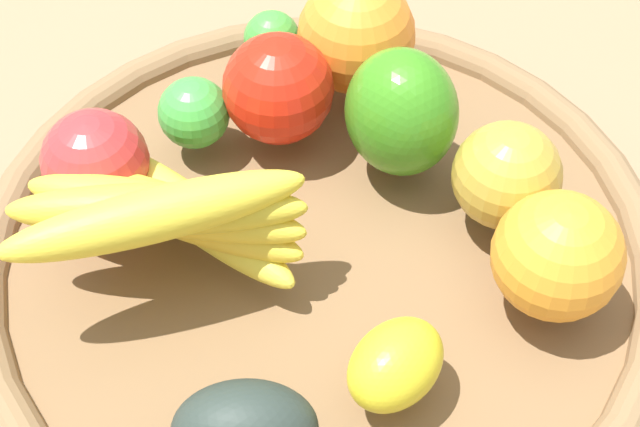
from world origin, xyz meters
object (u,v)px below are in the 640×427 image
object	(u,v)px
apple_1	(507,176)
lemon_0	(396,364)
apple_2	(278,89)
banana_bunch	(169,210)
apple_0	(95,162)
bell_pepper	(401,112)
orange_0	(557,256)
orange_1	(356,35)
lime_0	(194,113)
lime_1	(272,39)

from	to	relation	value
apple_1	lemon_0	bearing A→B (deg)	-116.76
apple_2	lemon_0	bearing A→B (deg)	-67.38
banana_bunch	apple_0	bearing A→B (deg)	141.84
bell_pepper	orange_0	size ratio (longest dim) A/B	1.16
orange_0	orange_1	distance (m)	0.22
lime_0	lemon_0	bearing A→B (deg)	-53.03
banana_bunch	orange_0	xyz separation A→B (m)	(0.23, -0.01, -0.00)
apple_1	bell_pepper	bearing A→B (deg)	148.23
apple_0	lime_1	distance (m)	0.17
banana_bunch	orange_0	world-z (taller)	banana_bunch
lemon_0	apple_0	world-z (taller)	apple_0
apple_2	banana_bunch	distance (m)	0.13
apple_2	apple_1	size ratio (longest dim) A/B	1.10
banana_bunch	lime_1	distance (m)	0.19
apple_0	orange_1	size ratio (longest dim) A/B	0.82
lemon_0	banana_bunch	distance (m)	0.16
bell_pepper	lime_1	bearing A→B (deg)	6.36
apple_1	lime_1	world-z (taller)	apple_1
bell_pepper	banana_bunch	distance (m)	0.16
lemon_0	orange_0	size ratio (longest dim) A/B	0.80
orange_0	lime_0	distance (m)	0.26
banana_bunch	orange_0	distance (m)	0.23
apple_1	apple_2	bearing A→B (deg)	156.22
lime_1	apple_1	bearing A→B (deg)	-40.27
lemon_0	orange_1	bearing A→B (deg)	97.30
lemon_0	apple_2	bearing A→B (deg)	112.62
apple_1	lime_0	xyz separation A→B (m)	(-0.20, 0.05, -0.01)
lime_0	orange_1	bearing A→B (deg)	32.21
lime_1	lemon_0	bearing A→B (deg)	-70.66
orange_1	lime_1	world-z (taller)	orange_1
apple_2	lime_1	xyz separation A→B (m)	(-0.01, 0.07, -0.02)
apple_2	orange_1	size ratio (longest dim) A/B	0.90
orange_0	lime_1	size ratio (longest dim) A/B	1.83
lime_0	apple_0	bearing A→B (deg)	-132.57
lime_0	banana_bunch	bearing A→B (deg)	-88.50
banana_bunch	lime_0	size ratio (longest dim) A/B	3.63
apple_1	lime_0	bearing A→B (deg)	165.68
apple_1	apple_0	bearing A→B (deg)	-178.86
lemon_0	lime_0	bearing A→B (deg)	126.97
lemon_0	lime_1	size ratio (longest dim) A/B	1.47
banana_bunch	bell_pepper	bearing A→B (deg)	33.47
apple_2	orange_0	distance (m)	0.21
lemon_0	apple_1	xyz separation A→B (m)	(0.07, 0.13, 0.01)
lime_1	lime_0	bearing A→B (deg)	-118.08
apple_1	orange_1	bearing A→B (deg)	129.57
apple_0	lime_1	bearing A→B (deg)	55.38
apple_2	banana_bunch	bearing A→B (deg)	-115.20
orange_0	lemon_0	bearing A→B (deg)	-143.09
lemon_0	lime_1	bearing A→B (deg)	109.34
orange_0	apple_0	xyz separation A→B (m)	(-0.28, 0.06, -0.00)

